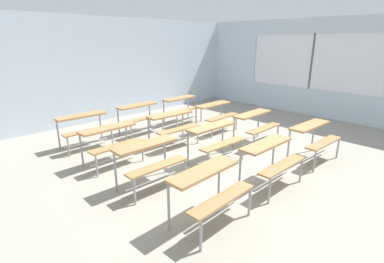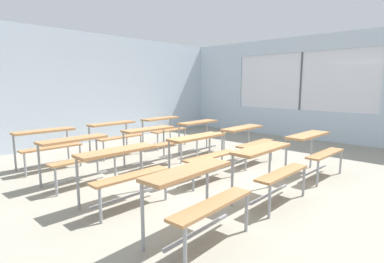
{
  "view_description": "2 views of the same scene",
  "coord_description": "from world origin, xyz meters",
  "px_view_note": "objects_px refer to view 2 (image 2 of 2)",
  "views": [
    {
      "loc": [
        -4.12,
        -3.59,
        2.36
      ],
      "look_at": [
        -0.12,
        0.6,
        0.5
      ],
      "focal_mm": 26.87,
      "sensor_mm": 36.0,
      "label": 1
    },
    {
      "loc": [
        -3.8,
        -3.3,
        1.6
      ],
      "look_at": [
        0.72,
        0.94,
        0.63
      ],
      "focal_mm": 28.0,
      "sensor_mm": 36.0,
      "label": 2
    }
  ],
  "objects_px": {
    "desk_bench_r2c1": "(152,138)",
    "desk_bench_r3c2": "(163,125)",
    "desk_bench_r0c0": "(196,188)",
    "desk_bench_r0c2": "(314,145)",
    "desk_bench_r1c0": "(122,164)",
    "desk_bench_r1c2": "(247,136)",
    "desk_bench_r2c2": "(201,129)",
    "desk_bench_r0c1": "(269,161)",
    "desk_bench_r1c1": "(201,147)",
    "desk_bench_r3c1": "(115,131)",
    "desk_bench_r2c0": "(77,150)",
    "desk_bench_r3c0": "(47,140)"
  },
  "relations": [
    {
      "from": "desk_bench_r0c0",
      "to": "desk_bench_r0c2",
      "type": "relative_size",
      "value": 1.0
    },
    {
      "from": "desk_bench_r0c0",
      "to": "desk_bench_r1c0",
      "type": "height_order",
      "value": "same"
    },
    {
      "from": "desk_bench_r1c0",
      "to": "desk_bench_r3c1",
      "type": "distance_m",
      "value": 2.99
    },
    {
      "from": "desk_bench_r0c2",
      "to": "desk_bench_r0c1",
      "type": "bearing_deg",
      "value": -178.19
    },
    {
      "from": "desk_bench_r0c1",
      "to": "desk_bench_r2c1",
      "type": "xyz_separation_m",
      "value": [
        0.09,
        2.61,
        0.0
      ]
    },
    {
      "from": "desk_bench_r2c0",
      "to": "desk_bench_r3c1",
      "type": "distance_m",
      "value": 2.02
    },
    {
      "from": "desk_bench_r0c2",
      "to": "desk_bench_r2c2",
      "type": "bearing_deg",
      "value": 91.28
    },
    {
      "from": "desk_bench_r1c0",
      "to": "desk_bench_r2c1",
      "type": "xyz_separation_m",
      "value": [
        1.55,
        1.26,
        0.0
      ]
    },
    {
      "from": "desk_bench_r0c1",
      "to": "desk_bench_r2c0",
      "type": "relative_size",
      "value": 0.99
    },
    {
      "from": "desk_bench_r1c1",
      "to": "desk_bench_r2c2",
      "type": "height_order",
      "value": "same"
    },
    {
      "from": "desk_bench_r1c2",
      "to": "desk_bench_r3c2",
      "type": "height_order",
      "value": "same"
    },
    {
      "from": "desk_bench_r1c0",
      "to": "desk_bench_r2c2",
      "type": "xyz_separation_m",
      "value": [
        3.06,
        1.29,
        0.0
      ]
    },
    {
      "from": "desk_bench_r0c0",
      "to": "desk_bench_r2c2",
      "type": "bearing_deg",
      "value": 38.52
    },
    {
      "from": "desk_bench_r0c1",
      "to": "desk_bench_r3c0",
      "type": "relative_size",
      "value": 0.99
    },
    {
      "from": "desk_bench_r0c1",
      "to": "desk_bench_r2c2",
      "type": "distance_m",
      "value": 3.09
    },
    {
      "from": "desk_bench_r0c1",
      "to": "desk_bench_r3c1",
      "type": "xyz_separation_m",
      "value": [
        0.07,
        3.92,
        0.0
      ]
    },
    {
      "from": "desk_bench_r3c2",
      "to": "desk_bench_r1c2",
      "type": "bearing_deg",
      "value": -92.94
    },
    {
      "from": "desk_bench_r3c2",
      "to": "desk_bench_r2c2",
      "type": "bearing_deg",
      "value": -89.07
    },
    {
      "from": "desk_bench_r0c2",
      "to": "desk_bench_r2c1",
      "type": "bearing_deg",
      "value": 121.48
    },
    {
      "from": "desk_bench_r1c0",
      "to": "desk_bench_r1c2",
      "type": "height_order",
      "value": "same"
    },
    {
      "from": "desk_bench_r0c0",
      "to": "desk_bench_r3c2",
      "type": "height_order",
      "value": "same"
    },
    {
      "from": "desk_bench_r0c2",
      "to": "desk_bench_r3c0",
      "type": "height_order",
      "value": "same"
    },
    {
      "from": "desk_bench_r2c1",
      "to": "desk_bench_r3c1",
      "type": "distance_m",
      "value": 1.31
    },
    {
      "from": "desk_bench_r3c1",
      "to": "desk_bench_r0c0",
      "type": "bearing_deg",
      "value": -113.55
    },
    {
      "from": "desk_bench_r0c2",
      "to": "desk_bench_r1c0",
      "type": "height_order",
      "value": "same"
    },
    {
      "from": "desk_bench_r1c2",
      "to": "desk_bench_r3c2",
      "type": "xyz_separation_m",
      "value": [
        -0.0,
        2.55,
        0.0
      ]
    },
    {
      "from": "desk_bench_r1c2",
      "to": "desk_bench_r3c1",
      "type": "relative_size",
      "value": 0.99
    },
    {
      "from": "desk_bench_r0c0",
      "to": "desk_bench_r2c0",
      "type": "xyz_separation_m",
      "value": [
        0.01,
        2.62,
        0.0
      ]
    },
    {
      "from": "desk_bench_r1c2",
      "to": "desk_bench_r3c0",
      "type": "bearing_deg",
      "value": 138.15
    },
    {
      "from": "desk_bench_r0c1",
      "to": "desk_bench_r1c0",
      "type": "xyz_separation_m",
      "value": [
        -1.46,
        1.35,
        0.0
      ]
    },
    {
      "from": "desk_bench_r1c0",
      "to": "desk_bench_r1c1",
      "type": "distance_m",
      "value": 1.53
    },
    {
      "from": "desk_bench_r3c1",
      "to": "desk_bench_r2c0",
      "type": "bearing_deg",
      "value": -141.61
    },
    {
      "from": "desk_bench_r1c0",
      "to": "desk_bench_r2c1",
      "type": "bearing_deg",
      "value": 39.77
    },
    {
      "from": "desk_bench_r0c0",
      "to": "desk_bench_r0c2",
      "type": "height_order",
      "value": "same"
    },
    {
      "from": "desk_bench_r1c2",
      "to": "desk_bench_r0c0",
      "type": "bearing_deg",
      "value": -156.87
    },
    {
      "from": "desk_bench_r1c0",
      "to": "desk_bench_r2c1",
      "type": "height_order",
      "value": "same"
    },
    {
      "from": "desk_bench_r3c2",
      "to": "desk_bench_r2c0",
      "type": "bearing_deg",
      "value": -159.88
    },
    {
      "from": "desk_bench_r2c0",
      "to": "desk_bench_r3c2",
      "type": "bearing_deg",
      "value": 21.37
    },
    {
      "from": "desk_bench_r2c0",
      "to": "desk_bench_r2c2",
      "type": "distance_m",
      "value": 3.06
    },
    {
      "from": "desk_bench_r0c1",
      "to": "desk_bench_r1c1",
      "type": "distance_m",
      "value": 1.3
    },
    {
      "from": "desk_bench_r2c1",
      "to": "desk_bench_r3c2",
      "type": "xyz_separation_m",
      "value": [
        1.43,
        1.28,
        0.0
      ]
    },
    {
      "from": "desk_bench_r0c1",
      "to": "desk_bench_r3c1",
      "type": "relative_size",
      "value": 0.98
    },
    {
      "from": "desk_bench_r2c0",
      "to": "desk_bench_r3c2",
      "type": "distance_m",
      "value": 3.24
    },
    {
      "from": "desk_bench_r0c0",
      "to": "desk_bench_r2c1",
      "type": "xyz_separation_m",
      "value": [
        1.56,
        2.61,
        0.0
      ]
    },
    {
      "from": "desk_bench_r0c1",
      "to": "desk_bench_r3c0",
      "type": "height_order",
      "value": "same"
    },
    {
      "from": "desk_bench_r0c0",
      "to": "desk_bench_r1c1",
      "type": "height_order",
      "value": "same"
    },
    {
      "from": "desk_bench_r1c1",
      "to": "desk_bench_r2c1",
      "type": "xyz_separation_m",
      "value": [
        0.02,
        1.31,
        0.0
      ]
    },
    {
      "from": "desk_bench_r3c2",
      "to": "desk_bench_r3c0",
      "type": "bearing_deg",
      "value": 176.78
    },
    {
      "from": "desk_bench_r0c0",
      "to": "desk_bench_r3c2",
      "type": "xyz_separation_m",
      "value": [
        2.99,
        3.89,
        0.0
      ]
    },
    {
      "from": "desk_bench_r1c1",
      "to": "desk_bench_r3c2",
      "type": "relative_size",
      "value": 0.99
    }
  ]
}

